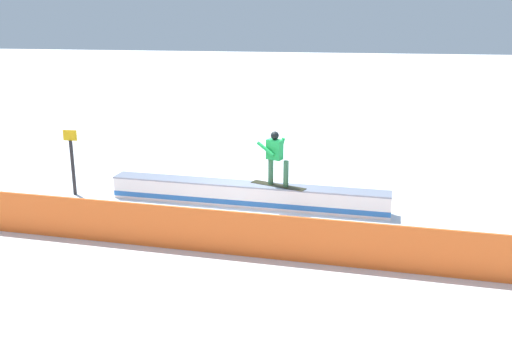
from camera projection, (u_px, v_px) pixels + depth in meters
The scene contains 5 objects.
ground_plane at pixel (247, 205), 15.30m from camera, with size 120.00×120.00×0.00m, color white.
grind_box at pixel (247, 195), 15.22m from camera, with size 7.67×1.12×0.62m.
snowboarder at pixel (276, 156), 14.75m from camera, with size 1.54×0.81×1.46m.
safety_fence at pixel (219, 232), 12.13m from camera, with size 13.26×0.06×1.00m, color orange.
trail_marker at pixel (72, 160), 15.93m from camera, with size 0.40×0.10×1.90m.
Camera 1 is at (-2.74, 14.20, 5.08)m, focal length 39.37 mm.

